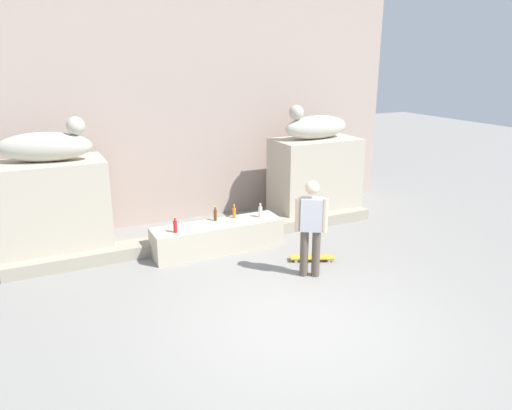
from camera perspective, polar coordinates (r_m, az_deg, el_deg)
ground_plane at (r=6.97m, az=4.98°, el=-13.97°), size 40.00×40.00×0.00m
facade_wall at (r=10.96m, az=-9.68°, el=16.45°), size 10.65×0.60×6.99m
pedestal_left at (r=9.55m, az=-22.86°, el=-0.56°), size 1.93×1.12×1.81m
pedestal_right at (r=11.23m, az=6.93°, el=3.22°), size 1.93×1.12×1.81m
statue_reclining_left at (r=9.27m, az=-23.49°, el=6.47°), size 1.69×0.93×0.78m
statue_reclining_right at (r=10.98m, az=7.00°, el=9.23°), size 1.63×0.65×0.78m
ledge_block at (r=9.32m, az=-4.53°, el=-3.76°), size 2.52×0.66×0.54m
skater at (r=8.05m, az=6.52°, el=-2.32°), size 0.47×0.36×1.67m
skateboard at (r=8.94m, az=6.66°, el=-6.18°), size 0.81×0.52×0.08m
bottle_clear at (r=9.53m, az=0.52°, el=-0.77°), size 0.08×0.08×0.28m
bottle_brown at (r=9.36m, az=-4.84°, el=-1.16°), size 0.06×0.06×0.29m
bottle_orange at (r=9.51m, az=-2.60°, el=-0.89°), size 0.07×0.07×0.26m
bottle_red at (r=8.83m, az=-9.52°, el=-2.47°), size 0.07×0.07×0.29m
stair_step at (r=9.76m, az=-5.46°, el=-3.75°), size 7.54×0.50×0.24m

